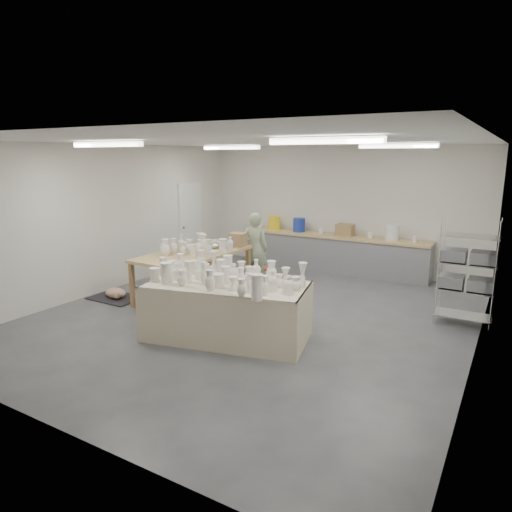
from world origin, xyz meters
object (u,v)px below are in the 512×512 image
Objects in this scene: drying_table at (227,308)px; potter at (255,249)px; work_table at (197,251)px; red_stool at (261,269)px.

potter is at bearing 99.31° from drying_table.
work_table is 1.77m from red_stool.
drying_table is 6.44× the size of red_stool.
drying_table is at bearing -69.76° from red_stool.
work_table reaches higher than drying_table.
work_table is at bearing -110.24° from red_stool.
red_stool is at bearing 97.55° from drying_table.
work_table is 5.96× the size of red_stool.
potter is at bearing -90.00° from red_stool.
red_stool is (-1.14, 3.08, -0.19)m from drying_table.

